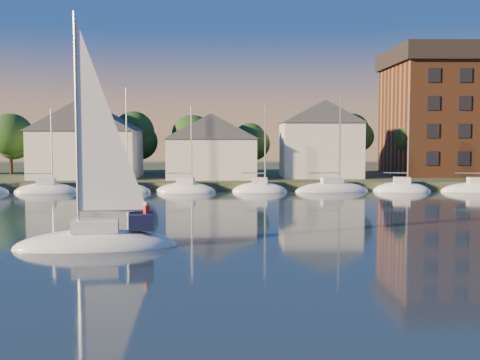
{
  "coord_description": "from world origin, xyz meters",
  "views": [
    {
      "loc": [
        -3.81,
        -19.02,
        6.56
      ],
      "look_at": [
        -3.1,
        22.0,
        3.43
      ],
      "focal_mm": 45.0,
      "sensor_mm": 36.0,
      "label": 1
    }
  ],
  "objects_px": {
    "clubhouse_centre": "(212,146)",
    "hero_sailboat": "(98,238)",
    "clubhouse_east": "(320,139)",
    "clubhouse_west": "(87,139)"
  },
  "relations": [
    {
      "from": "clubhouse_centre",
      "to": "hero_sailboat",
      "type": "distance_m",
      "value": 42.14
    },
    {
      "from": "hero_sailboat",
      "to": "clubhouse_east",
      "type": "bearing_deg",
      "value": -122.19
    },
    {
      "from": "clubhouse_centre",
      "to": "hero_sailboat",
      "type": "xyz_separation_m",
      "value": [
        -5.42,
        -41.54,
        -4.53
      ]
    },
    {
      "from": "clubhouse_centre",
      "to": "clubhouse_east",
      "type": "bearing_deg",
      "value": 8.13
    },
    {
      "from": "clubhouse_east",
      "to": "clubhouse_west",
      "type": "bearing_deg",
      "value": -178.09
    },
    {
      "from": "clubhouse_east",
      "to": "hero_sailboat",
      "type": "height_order",
      "value": "hero_sailboat"
    },
    {
      "from": "clubhouse_west",
      "to": "clubhouse_east",
      "type": "xyz_separation_m",
      "value": [
        30.0,
        1.0,
        0.07
      ]
    },
    {
      "from": "clubhouse_west",
      "to": "hero_sailboat",
      "type": "xyz_separation_m",
      "value": [
        10.58,
        -42.54,
        -5.33
      ]
    },
    {
      "from": "clubhouse_east",
      "to": "hero_sailboat",
      "type": "bearing_deg",
      "value": -114.04
    },
    {
      "from": "clubhouse_centre",
      "to": "hero_sailboat",
      "type": "relative_size",
      "value": 0.8
    }
  ]
}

